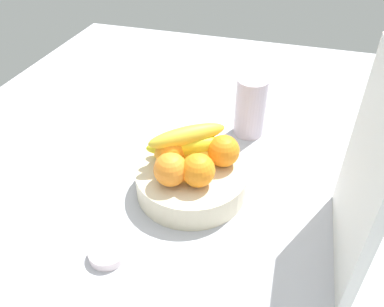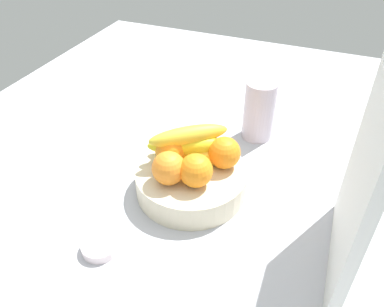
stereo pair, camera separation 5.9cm
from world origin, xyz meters
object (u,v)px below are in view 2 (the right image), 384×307
orange_front_left (196,171)px  orange_back_left (171,149)px  banana_bunch (189,145)px  jar_lid (100,246)px  orange_back_right (169,168)px  fruit_bowl (192,179)px  orange_center (202,142)px  orange_front_right (224,153)px  cutting_board (360,185)px  thermos_tumbler (259,110)px

orange_front_left → orange_back_left: same height
banana_bunch → jar_lid: banana_bunch is taller
orange_back_left → orange_back_right: 6.40cm
fruit_bowl → banana_bunch: size_ratio=1.34×
orange_center → fruit_bowl: bearing=-0.7°
fruit_bowl → banana_bunch: (-2.30, -1.62, 7.06)cm
orange_front_right → cutting_board: cutting_board is taller
orange_back_left → orange_back_right: bearing=21.1°
orange_back_left → thermos_tumbler: thermos_tumbler is taller
orange_back_right → orange_back_left: bearing=-158.9°
fruit_bowl → orange_front_right: (-3.50, 5.83, 6.27)cm
cutting_board → thermos_tumbler: size_ratio=2.35×
orange_front_left → orange_back_right: size_ratio=1.00×
orange_front_right → jar_lid: bearing=-31.2°
orange_center → orange_back_right: size_ratio=1.00×
orange_front_right → orange_front_left: bearing=-24.0°
fruit_bowl → thermos_tumbler: bearing=162.6°
orange_center → banana_bunch: bearing=-29.2°
orange_back_left → banana_bunch: (-1.75, 3.45, 0.79)cm
thermos_tumbler → cutting_board: bearing=35.0°
cutting_board → thermos_tumbler: 41.40cm
fruit_bowl → cutting_board: size_ratio=0.66×
cutting_board → thermos_tumbler: cutting_board is taller
orange_back_left → jar_lid: orange_back_left is taller
fruit_bowl → orange_front_right: bearing=121.0°
fruit_bowl → cutting_board: bearing=76.1°
jar_lid → banana_bunch: bearing=161.9°
orange_front_left → banana_bunch: 7.61cm
orange_back_left → cutting_board: (8.21, 35.94, 8.86)cm
orange_back_right → jar_lid: (16.36, -6.70, -8.24)cm
fruit_bowl → banana_bunch: 7.60cm
orange_front_left → orange_back_right: 5.41cm
orange_center → banana_bunch: banana_bunch is taller
fruit_bowl → orange_front_right: orange_front_right is taller
orange_back_right → thermos_tumbler: thermos_tumbler is taller
orange_front_right → cutting_board: bearing=66.0°
orange_front_left → jar_lid: orange_front_left is taller
cutting_board → thermos_tumbler: (-32.83, -23.00, -10.34)cm
orange_back_left → banana_bunch: 3.95cm
orange_front_left → cutting_board: (3.59, 28.40, 8.86)cm
banana_bunch → orange_back_left: bearing=-63.1°
banana_bunch → cutting_board: bearing=73.0°
orange_back_right → cutting_board: (2.24, 33.64, 8.86)cm
fruit_bowl → orange_back_right: orange_back_right is taller
orange_front_left → thermos_tumbler: size_ratio=0.44×
orange_center → thermos_tumbler: 21.40cm
orange_back_left → thermos_tumbler: (-24.63, 12.94, -1.47)cm
cutting_board → jar_lid: size_ratio=5.29×
orange_front_left → orange_front_right: size_ratio=1.00×
orange_front_left → jar_lid: 22.89cm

